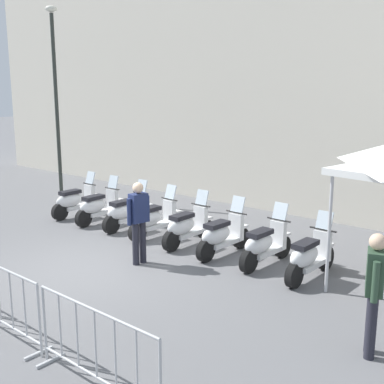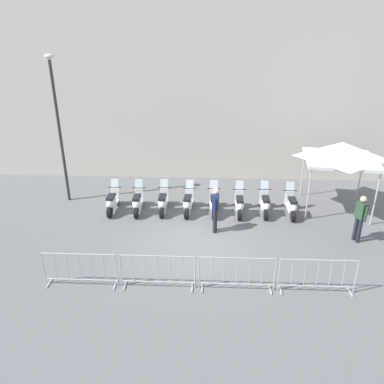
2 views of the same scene
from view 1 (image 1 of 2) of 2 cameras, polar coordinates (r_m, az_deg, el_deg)
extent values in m
plane|color=slate|center=(10.15, -12.22, -8.90)|extent=(120.00, 120.00, 0.00)
cylinder|color=black|center=(14.70, -11.32, -1.41)|extent=(0.21, 0.49, 0.48)
cylinder|color=black|center=(13.99, -15.29, -2.27)|extent=(0.21, 0.49, 0.48)
cube|color=white|center=(14.33, -13.26, -1.68)|extent=(0.40, 0.90, 0.10)
ellipsoid|color=white|center=(14.12, -14.22, -0.92)|extent=(0.47, 0.88, 0.40)
cube|color=black|center=(14.09, -14.16, -0.03)|extent=(0.36, 0.63, 0.10)
cube|color=white|center=(14.52, -11.94, -0.34)|extent=(0.36, 0.19, 0.60)
cylinder|color=black|center=(14.46, -12.00, 0.94)|extent=(0.56, 0.11, 0.04)
cube|color=silver|center=(14.46, -11.87, 1.66)|extent=(0.34, 0.18, 0.35)
cube|color=white|center=(14.64, -11.36, -0.38)|extent=(0.24, 0.34, 0.06)
cylinder|color=black|center=(13.93, -8.74, -2.05)|extent=(0.23, 0.50, 0.48)
cylinder|color=black|center=(13.14, -12.65, -3.05)|extent=(0.23, 0.50, 0.48)
cube|color=white|center=(13.52, -10.64, -2.37)|extent=(0.44, 0.90, 0.10)
ellipsoid|color=white|center=(13.28, -11.58, -1.59)|extent=(0.51, 0.89, 0.40)
cube|color=black|center=(13.25, -11.52, -0.64)|extent=(0.39, 0.64, 0.10)
cube|color=white|center=(13.74, -9.34, -0.93)|extent=(0.36, 0.20, 0.60)
cylinder|color=black|center=(13.67, -9.38, 0.41)|extent=(0.56, 0.14, 0.04)
cube|color=silver|center=(13.67, -9.26, 1.19)|extent=(0.34, 0.20, 0.35)
cube|color=white|center=(13.87, -8.77, -0.96)|extent=(0.26, 0.35, 0.06)
cylinder|color=black|center=(13.22, -5.42, -2.72)|extent=(0.21, 0.50, 0.48)
cylinder|color=black|center=(12.41, -9.51, -3.79)|extent=(0.21, 0.50, 0.48)
cube|color=white|center=(12.80, -7.40, -3.07)|extent=(0.40, 0.90, 0.10)
ellipsoid|color=white|center=(12.56, -8.37, -2.25)|extent=(0.48, 0.88, 0.40)
cube|color=black|center=(12.52, -8.29, -1.25)|extent=(0.36, 0.63, 0.10)
cube|color=white|center=(13.02, -6.03, -1.55)|extent=(0.36, 0.19, 0.60)
cylinder|color=black|center=(12.94, -6.06, -0.13)|extent=(0.56, 0.12, 0.04)
cube|color=silver|center=(12.94, -5.92, 0.68)|extent=(0.34, 0.18, 0.35)
cube|color=white|center=(13.15, -5.44, -1.58)|extent=(0.24, 0.35, 0.06)
cylinder|color=black|center=(12.46, -2.04, -3.58)|extent=(0.18, 0.49, 0.48)
cylinder|color=black|center=(11.67, -6.45, -4.72)|extent=(0.18, 0.49, 0.48)
cube|color=white|center=(12.04, -4.17, -3.95)|extent=(0.34, 0.89, 0.10)
ellipsoid|color=white|center=(11.80, -5.20, -3.08)|extent=(0.42, 0.86, 0.40)
cube|color=black|center=(11.77, -5.11, -2.02)|extent=(0.32, 0.62, 0.10)
cube|color=white|center=(12.25, -2.68, -2.34)|extent=(0.35, 0.16, 0.60)
cylinder|color=black|center=(12.18, -2.69, -0.84)|extent=(0.56, 0.08, 0.04)
cube|color=silver|center=(12.17, -2.53, 0.03)|extent=(0.33, 0.16, 0.35)
cube|color=white|center=(12.39, -2.05, -2.37)|extent=(0.22, 0.33, 0.06)
cylinder|color=black|center=(11.84, 1.59, -4.40)|extent=(0.21, 0.50, 0.48)
cylinder|color=black|center=(10.94, -2.47, -5.78)|extent=(0.21, 0.50, 0.48)
cube|color=white|center=(11.37, -0.36, -4.87)|extent=(0.40, 0.90, 0.10)
ellipsoid|color=white|center=(11.10, -1.30, -4.00)|extent=(0.48, 0.88, 0.40)
cube|color=black|center=(11.06, -1.19, -2.87)|extent=(0.36, 0.63, 0.10)
cube|color=white|center=(11.62, 1.03, -3.13)|extent=(0.36, 0.19, 0.60)
cylinder|color=black|center=(11.54, 1.03, -1.54)|extent=(0.56, 0.12, 0.04)
cube|color=silver|center=(11.53, 1.19, -0.63)|extent=(0.34, 0.19, 0.35)
cube|color=white|center=(11.77, 1.60, -3.13)|extent=(0.24, 0.35, 0.06)
cylinder|color=black|center=(11.20, 5.76, -5.40)|extent=(0.19, 0.49, 0.48)
cylinder|color=black|center=(10.28, 1.61, -6.95)|extent=(0.19, 0.49, 0.48)
cube|color=white|center=(10.72, 3.78, -5.94)|extent=(0.37, 0.89, 0.10)
ellipsoid|color=white|center=(10.44, 2.84, -5.04)|extent=(0.45, 0.87, 0.40)
cube|color=black|center=(10.40, 2.96, -3.84)|extent=(0.34, 0.63, 0.10)
cube|color=white|center=(10.97, 5.22, -4.07)|extent=(0.35, 0.18, 0.60)
cylinder|color=black|center=(10.89, 5.25, -2.40)|extent=(0.56, 0.10, 0.04)
cube|color=silver|center=(10.88, 5.42, -1.44)|extent=(0.33, 0.17, 0.35)
cube|color=white|center=(11.13, 5.79, -4.07)|extent=(0.23, 0.34, 0.06)
cylinder|color=black|center=(10.73, 10.58, -6.33)|extent=(0.19, 0.49, 0.48)
cylinder|color=black|center=(9.75, 6.69, -8.09)|extent=(0.19, 0.49, 0.48)
cube|color=white|center=(10.22, 8.74, -6.96)|extent=(0.37, 0.89, 0.10)
ellipsoid|color=white|center=(9.92, 7.88, -6.05)|extent=(0.45, 0.87, 0.40)
cube|color=black|center=(9.88, 8.02, -4.79)|extent=(0.34, 0.63, 0.10)
cube|color=white|center=(10.49, 10.11, -4.97)|extent=(0.35, 0.18, 0.60)
cylinder|color=black|center=(10.40, 10.17, -3.23)|extent=(0.56, 0.10, 0.04)
cube|color=silver|center=(10.39, 10.35, -2.21)|extent=(0.33, 0.17, 0.35)
cube|color=white|center=(10.65, 10.64, -4.95)|extent=(0.23, 0.34, 0.06)
cylinder|color=black|center=(10.22, 15.44, -7.50)|extent=(0.20, 0.49, 0.48)
cylinder|color=black|center=(9.18, 11.95, -9.55)|extent=(0.20, 0.49, 0.48)
cube|color=white|center=(9.68, 13.80, -8.25)|extent=(0.38, 0.90, 0.10)
ellipsoid|color=white|center=(9.37, 13.07, -7.34)|extent=(0.46, 0.88, 0.40)
cube|color=black|center=(9.33, 13.22, -6.01)|extent=(0.35, 0.63, 0.10)
cube|color=white|center=(9.96, 15.06, -6.10)|extent=(0.35, 0.18, 0.60)
cylinder|color=black|center=(9.87, 15.16, -4.27)|extent=(0.56, 0.10, 0.04)
cube|color=silver|center=(9.87, 15.35, -3.21)|extent=(0.33, 0.18, 0.35)
cube|color=white|center=(10.14, 15.52, -6.05)|extent=(0.24, 0.34, 0.06)
cube|color=#B2B5B7|center=(7.31, -17.62, -17.63)|extent=(0.10, 0.44, 0.04)
cylinder|color=#B2B5B7|center=(7.01, -17.50, -14.29)|extent=(0.04, 0.04, 1.05)
cylinder|color=#B2B5B7|center=(8.00, -21.56, -13.94)|extent=(2.11, 0.34, 0.04)
cylinder|color=#B2B5B7|center=(7.54, -20.50, -11.85)|extent=(0.02, 0.02, 0.87)
cylinder|color=#B2B5B7|center=(7.25, -19.08, -12.71)|extent=(0.02, 0.02, 0.87)
cube|color=#B2B5B7|center=(7.09, -16.29, -18.51)|extent=(0.10, 0.44, 0.04)
cylinder|color=#B2B5B7|center=(6.92, -16.95, -14.62)|extent=(0.04, 0.04, 1.05)
cylinder|color=#B2B5B7|center=(5.90, -11.46, -13.45)|extent=(2.11, 0.34, 0.04)
cylinder|color=#B2B5B7|center=(6.32, -11.12, -20.61)|extent=(2.11, 0.34, 0.04)
cylinder|color=#B2B5B7|center=(6.61, -15.26, -14.94)|extent=(0.02, 0.02, 0.87)
cylinder|color=#B2B5B7|center=(6.35, -13.36, -16.01)|extent=(0.02, 0.02, 0.87)
cylinder|color=#B2B5B7|center=(6.10, -11.29, -17.15)|extent=(0.02, 0.02, 0.87)
cylinder|color=#B2B5B7|center=(5.86, -9.01, -18.37)|extent=(0.02, 0.02, 0.87)
cylinder|color=#B2B5B7|center=(5.63, -6.50, -19.65)|extent=(0.02, 0.02, 0.87)
cylinder|color=#2D332D|center=(16.40, -15.63, 9.33)|extent=(0.12, 0.12, 5.91)
ellipsoid|color=silver|center=(16.58, -16.25, 20.00)|extent=(0.36, 0.36, 0.20)
cylinder|color=#23232D|center=(7.12, 20.32, -14.74)|extent=(0.14, 0.14, 0.90)
cylinder|color=#23232D|center=(7.28, 20.30, -14.12)|extent=(0.14, 0.14, 0.90)
cube|color=#2D4733|center=(6.91, 20.76, -8.82)|extent=(0.37, 0.42, 0.60)
sphere|color=beige|center=(6.78, 21.02, -5.49)|extent=(0.22, 0.22, 0.22)
cylinder|color=#2D4733|center=(6.71, 20.77, -9.89)|extent=(0.09, 0.09, 0.55)
cylinder|color=#2D4733|center=(7.15, 20.69, -8.56)|extent=(0.09, 0.09, 0.55)
cylinder|color=#23232D|center=(10.12, -6.65, -6.07)|extent=(0.14, 0.14, 0.90)
cylinder|color=#23232D|center=(10.22, -5.82, -5.87)|extent=(0.14, 0.14, 0.90)
cube|color=navy|center=(9.97, -6.33, -1.86)|extent=(0.22, 0.36, 0.60)
sphere|color=beige|center=(9.88, -6.38, 0.51)|extent=(0.22, 0.22, 0.22)
cylinder|color=navy|center=(9.85, -7.41, -2.35)|extent=(0.09, 0.09, 0.55)
cylinder|color=navy|center=(10.11, -5.26, -1.93)|extent=(0.09, 0.09, 0.55)
cylinder|color=silver|center=(8.86, 15.82, -4.83)|extent=(0.06, 0.06, 2.15)
camera|label=2|loc=(9.57, -89.36, 19.24)|focal=33.76mm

